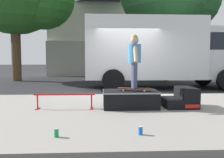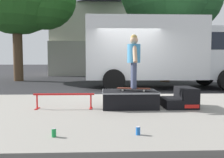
{
  "view_description": "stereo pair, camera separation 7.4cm",
  "coord_description": "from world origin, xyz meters",
  "views": [
    {
      "loc": [
        -1.12,
        -8.29,
        1.23
      ],
      "look_at": [
        -0.78,
        -1.4,
        0.7
      ],
      "focal_mm": 37.84,
      "sensor_mm": 36.0,
      "label": 1
    },
    {
      "loc": [
        -1.05,
        -8.3,
        1.23
      ],
      "look_at": [
        -0.78,
        -1.4,
        0.7
      ],
      "focal_mm": 37.84,
      "sensor_mm": 36.0,
      "label": 2
    }
  ],
  "objects": [
    {
      "name": "box_truck",
      "position": [
        1.76,
        2.2,
        1.7
      ],
      "size": [
        6.91,
        2.63,
        3.05
      ],
      "color": "silver",
      "rests_on": "ground"
    },
    {
      "name": "skater_kid",
      "position": [
        -0.32,
        -2.77,
        1.32
      ],
      "size": [
        0.31,
        0.65,
        1.26
      ],
      "color": "#3F4766",
      "rests_on": "skateboard"
    },
    {
      "name": "ground_plane",
      "position": [
        0.0,
        0.0,
        0.0
      ],
      "size": [
        140.0,
        140.0,
        0.0
      ],
      "primitive_type": "plane",
      "color": "black"
    },
    {
      "name": "skateboard",
      "position": [
        -0.32,
        -2.77,
        0.57
      ],
      "size": [
        0.8,
        0.37,
        0.07
      ],
      "color": "#4C1E14",
      "rests_on": "skate_box"
    },
    {
      "name": "house_behind",
      "position": [
        -0.91,
        14.81,
        4.24
      ],
      "size": [
        9.54,
        8.22,
        8.4
      ],
      "color": "beige",
      "rests_on": "ground"
    },
    {
      "name": "sidewalk_slab",
      "position": [
        0.0,
        -3.0,
        0.06
      ],
      "size": [
        50.0,
        5.0,
        0.12
      ],
      "primitive_type": "cube",
      "color": "gray",
      "rests_on": "ground"
    },
    {
      "name": "soda_can",
      "position": [
        -0.52,
        -4.85,
        0.18
      ],
      "size": [
        0.07,
        0.07,
        0.13
      ],
      "color": "#1959B2",
      "rests_on": "sidewalk_slab"
    },
    {
      "name": "grind_rail",
      "position": [
        -1.95,
        -2.84,
        0.38
      ],
      "size": [
        1.4,
        0.28,
        0.36
      ],
      "color": "red",
      "rests_on": "sidewalk_slab"
    },
    {
      "name": "soda_can_b",
      "position": [
        -1.76,
        -4.9,
        0.18
      ],
      "size": [
        0.07,
        0.07,
        0.13
      ],
      "color": "#198C3F",
      "rests_on": "sidewalk_slab"
    },
    {
      "name": "skate_box",
      "position": [
        -0.41,
        -2.75,
        0.33
      ],
      "size": [
        1.29,
        0.83,
        0.4
      ],
      "color": "black",
      "rests_on": "sidewalk_slab"
    },
    {
      "name": "kicker_ramp",
      "position": [
        0.84,
        -2.75,
        0.32
      ],
      "size": [
        0.75,
        0.78,
        0.47
      ],
      "color": "black",
      "rests_on": "sidewalk_slab"
    }
  ]
}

